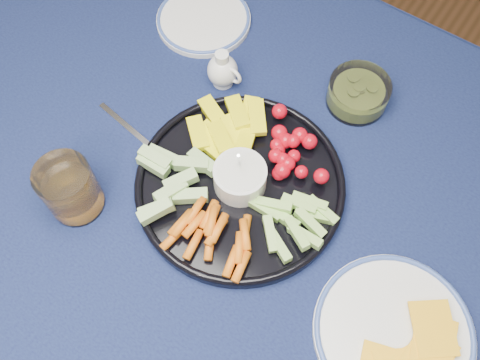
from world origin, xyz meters
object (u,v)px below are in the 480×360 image
Objects in this scene: creamer_pitcher at (223,71)px; cheese_plate at (394,332)px; dining_table at (222,213)px; pickle_bowl at (358,94)px; juice_tumbler at (71,191)px; side_plate_extra at (204,19)px; crudite_platter at (238,183)px.

creamer_pitcher reaches higher than cheese_plate.
creamer_pitcher is at bearing 123.87° from dining_table.
juice_tumbler is at bearing -122.38° from pickle_bowl.
side_plate_extra is (-0.06, 0.43, -0.04)m from juice_tumbler.
juice_tumbler is (-0.05, -0.33, 0.01)m from creamer_pitcher.
crudite_platter is 4.46× the size of creamer_pitcher.
juice_tumbler is (-0.27, -0.43, 0.02)m from pickle_bowl.
pickle_bowl is 0.59× the size of side_plate_extra.
creamer_pitcher reaches higher than pickle_bowl.
juice_tumbler reaches higher than creamer_pitcher.
creamer_pitcher is at bearing -155.82° from pickle_bowl.
creamer_pitcher is at bearing 131.90° from crudite_platter.
pickle_bowl reaches higher than cheese_plate.
pickle_bowl is 0.47× the size of cheese_plate.
pickle_bowl is at bearing 57.62° from juice_tumbler.
cheese_plate reaches higher than dining_table.
dining_table is 4.85× the size of crudite_platter.
cheese_plate is (0.46, -0.23, -0.02)m from creamer_pitcher.
dining_table is at bearing -131.69° from crudite_platter.
dining_table is at bearing 172.68° from cheese_plate.
side_plate_extra is (-0.12, 0.10, -0.03)m from creamer_pitcher.
creamer_pitcher is 0.15m from side_plate_extra.
cheese_plate is at bearing -7.32° from dining_table.
dining_table is 0.27m from juice_tumbler.
side_plate_extra is at bearing 150.55° from cheese_plate.
crudite_platter is 1.87× the size of side_plate_extra.
creamer_pitcher reaches higher than dining_table.
side_plate_extra is at bearing 140.06° from creamer_pitcher.
side_plate_extra is (-0.58, 0.33, -0.00)m from cheese_plate.
crudite_platter is 0.37m from side_plate_extra.
pickle_bowl is (0.10, 0.29, 0.11)m from dining_table.
crudite_platter is at bearing 48.31° from dining_table.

